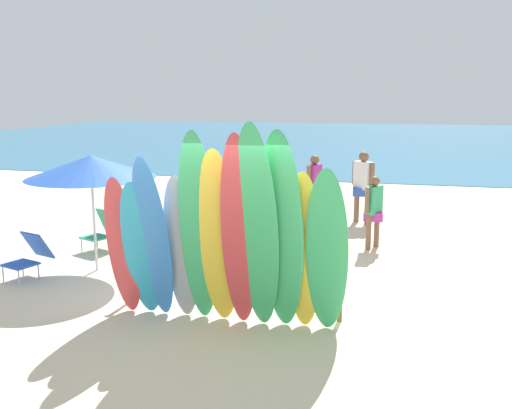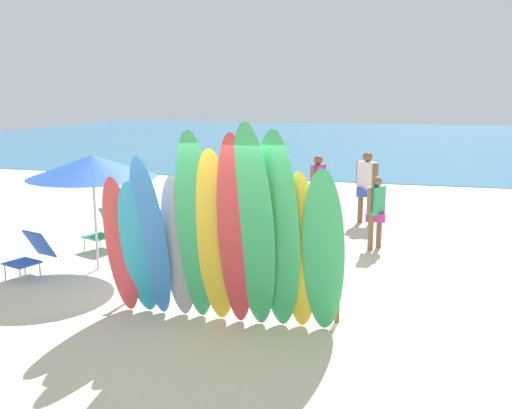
{
  "view_description": "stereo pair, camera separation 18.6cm",
  "coord_description": "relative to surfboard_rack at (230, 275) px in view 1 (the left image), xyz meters",
  "views": [
    {
      "loc": [
        2.13,
        -7.34,
        3.1
      ],
      "look_at": [
        0.0,
        1.62,
        1.27
      ],
      "focal_mm": 39.15,
      "sensor_mm": 36.0,
      "label": 1
    },
    {
      "loc": [
        2.32,
        -7.3,
        3.1
      ],
      "look_at": [
        0.0,
        1.62,
        1.27
      ],
      "focal_mm": 39.15,
      "sensor_mm": 36.0,
      "label": 2
    }
  ],
  "objects": [
    {
      "name": "surfboard_grey_3",
      "position": [
        -0.56,
        -0.45,
        0.49
      ],
      "size": [
        0.48,
        0.44,
        2.07
      ],
      "primitive_type": "ellipsoid",
      "rotation": [
        0.18,
        0.0,
        0.02
      ],
      "color": "#999EA3",
      "rests_on": "ground"
    },
    {
      "name": "ocean_water",
      "position": [
        0.0,
        32.47,
        -0.54
      ],
      "size": [
        60.0,
        40.0,
        0.02
      ],
      "primitive_type": "cube",
      "color": "teal",
      "rests_on": "ground"
    },
    {
      "name": "beachgoer_strolling",
      "position": [
        0.4,
        6.11,
        0.4
      ],
      "size": [
        0.43,
        0.59,
        1.64
      ],
      "rotation": [
        0.0,
        0.0,
        1.2
      ],
      "color": "brown",
      "rests_on": "ground"
    },
    {
      "name": "surfboard_green_7",
      "position": [
        0.55,
        -0.64,
        0.85
      ],
      "size": [
        0.6,
        0.75,
        2.79
      ],
      "primitive_type": "ellipsoid",
      "rotation": [
        0.23,
        0.0,
        -0.06
      ],
      "color": "#38B266",
      "rests_on": "ground"
    },
    {
      "name": "surfboard_green_8",
      "position": [
        0.85,
        -0.53,
        0.8
      ],
      "size": [
        0.62,
        0.65,
        2.7
      ],
      "primitive_type": "ellipsoid",
      "rotation": [
        0.19,
        0.0,
        -0.08
      ],
      "color": "#38B266",
      "rests_on": "ground"
    },
    {
      "name": "beachgoer_by_water",
      "position": [
        1.89,
        3.92,
        0.31
      ],
      "size": [
        0.39,
        0.49,
        1.49
      ],
      "rotation": [
        0.0,
        0.0,
        1.02
      ],
      "color": "brown",
      "rests_on": "ground"
    },
    {
      "name": "beach_chair_red",
      "position": [
        -3.4,
        2.54,
        -0.12
      ],
      "size": [
        0.73,
        0.83,
        0.82
      ],
      "rotation": [
        0.0,
        0.0,
        -0.42
      ],
      "color": "#B7B7BC",
      "rests_on": "ground"
    },
    {
      "name": "surfboard_yellow_5",
      "position": [
        -0.0,
        -0.51,
        0.68
      ],
      "size": [
        0.57,
        0.56,
        2.45
      ],
      "primitive_type": "ellipsoid",
      "rotation": [
        0.19,
        0.0,
        0.02
      ],
      "color": "yellow",
      "rests_on": "ground"
    },
    {
      "name": "beachgoer_near_rack",
      "position": [
        1.57,
        6.15,
        0.46
      ],
      "size": [
        0.54,
        0.45,
        1.75
      ],
      "rotation": [
        0.0,
        0.0,
        2.46
      ],
      "color": "brown",
      "rests_on": "ground"
    },
    {
      "name": "surfboard_teal_1",
      "position": [
        -1.11,
        -0.52,
        0.45
      ],
      "size": [
        0.54,
        0.6,
        2.0
      ],
      "primitive_type": "ellipsoid",
      "rotation": [
        0.25,
        0.0,
        0.01
      ],
      "color": "#289EC6",
      "rests_on": "ground"
    },
    {
      "name": "surfboard_yellow_9",
      "position": [
        1.13,
        -0.43,
        0.54
      ],
      "size": [
        0.49,
        0.46,
        2.18
      ],
      "primitive_type": "ellipsoid",
      "rotation": [
        0.17,
        0.0,
        -0.02
      ],
      "color": "yellow",
      "rests_on": "ground"
    },
    {
      "name": "surfboard_green_10",
      "position": [
        1.43,
        -0.5,
        0.57
      ],
      "size": [
        0.56,
        0.56,
        2.24
      ],
      "primitive_type": "ellipsoid",
      "rotation": [
        0.21,
        0.0,
        -0.02
      ],
      "color": "#38B266",
      "rests_on": "ground"
    },
    {
      "name": "beach_umbrella",
      "position": [
        -2.85,
        1.3,
        1.32
      ],
      "size": [
        2.23,
        2.23,
        2.06
      ],
      "color": "silver",
      "rests_on": "ground"
    },
    {
      "name": "surfboard_rack",
      "position": [
        0.0,
        0.0,
        0.0
      ],
      "size": [
        3.27,
        0.07,
        0.68
      ],
      "color": "brown",
      "rests_on": "ground"
    },
    {
      "name": "beach_chair_blue",
      "position": [
        -3.73,
        0.65,
        -0.12
      ],
      "size": [
        0.71,
        0.87,
        0.79
      ],
      "rotation": [
        0.0,
        0.0,
        -0.32
      ],
      "color": "#B7B7BC",
      "rests_on": "ground"
    },
    {
      "name": "surfboard_green_4",
      "position": [
        -0.28,
        -0.53,
        0.79
      ],
      "size": [
        0.56,
        0.65,
        2.67
      ],
      "primitive_type": "ellipsoid",
      "rotation": [
        0.2,
        0.0,
        0.09
      ],
      "color": "#38B266",
      "rests_on": "ground"
    },
    {
      "name": "ground",
      "position": [
        0.0,
        14.0,
        -0.55
      ],
      "size": [
        60.0,
        60.0,
        0.0
      ],
      "primitive_type": "plane",
      "color": "beige"
    },
    {
      "name": "surfboard_red_6",
      "position": [
        0.31,
        -0.61,
        0.79
      ],
      "size": [
        0.53,
        0.72,
        2.66
      ],
      "primitive_type": "ellipsoid",
      "rotation": [
        0.23,
        0.0,
        0.09
      ],
      "color": "#D13D42",
      "rests_on": "ground"
    },
    {
      "name": "surfboard_blue_2",
      "position": [
        -0.9,
        -0.58,
        0.63
      ],
      "size": [
        0.51,
        0.69,
        2.34
      ],
      "primitive_type": "ellipsoid",
      "rotation": [
        0.25,
        0.0,
        -0.07
      ],
      "color": "#337AD1",
      "rests_on": "ground"
    },
    {
      "name": "surfboard_red_0",
      "position": [
        -1.41,
        -0.49,
        0.47
      ],
      "size": [
        0.51,
        0.46,
        2.03
      ],
      "primitive_type": "ellipsoid",
      "rotation": [
        0.18,
        0.0,
        -0.06
      ],
      "color": "#D13D42",
      "rests_on": "ground"
    },
    {
      "name": "beach_chair_striped",
      "position": [
        -2.32,
        2.78,
        -0.12
      ],
      "size": [
        0.73,
        0.84,
        0.81
      ],
      "rotation": [
        0.0,
        0.0,
        -0.39
      ],
      "color": "#B7B7BC",
      "rests_on": "ground"
    }
  ]
}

